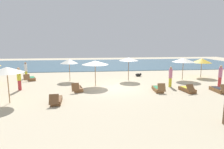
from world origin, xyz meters
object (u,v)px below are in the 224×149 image
at_px(umbrella_1, 129,59).
at_px(umbrella_5, 95,63).
at_px(person_1, 26,70).
at_px(lounger_5, 31,78).
at_px(umbrella_0, 69,61).
at_px(lounger_3, 187,89).
at_px(person_0, 170,76).
at_px(lounger_6, 219,90).
at_px(lounger_4, 56,100).
at_px(person_2, 19,79).
at_px(umbrella_2, 7,70).
at_px(dog, 139,75).
at_px(lounger_2, 158,89).
at_px(lounger_0, 78,89).
at_px(umbrella_4, 183,60).
at_px(person_3, 220,76).
at_px(umbrella_3, 202,61).

bearing_deg(umbrella_1, umbrella_5, -148.37).
bearing_deg(person_1, lounger_5, -55.46).
xyz_separation_m(umbrella_0, lounger_3, (9.52, -5.36, -1.76)).
bearing_deg(lounger_3, person_0, 111.56).
relative_size(lounger_5, lounger_6, 1.06).
height_order(lounger_3, lounger_4, lounger_4).
distance_m(umbrella_1, umbrella_5, 3.97).
height_order(lounger_5, person_2, person_2).
height_order(lounger_4, person_2, person_2).
xyz_separation_m(umbrella_2, dog, (10.48, 8.29, -1.95)).
height_order(umbrella_2, lounger_2, umbrella_2).
bearing_deg(lounger_0, lounger_3, -8.41).
relative_size(lounger_0, lounger_5, 0.96).
bearing_deg(lounger_2, lounger_6, -9.35).
height_order(umbrella_1, person_2, umbrella_1).
xyz_separation_m(umbrella_5, dog, (4.93, 4.00, -1.86)).
distance_m(umbrella_0, lounger_5, 4.35).
bearing_deg(lounger_6, dog, 121.80).
bearing_deg(person_1, lounger_3, -27.03).
bearing_deg(person_2, lounger_4, -46.94).
distance_m(umbrella_4, person_3, 3.80).
bearing_deg(lounger_3, person_3, 20.42).
xyz_separation_m(umbrella_0, person_3, (13.15, -4.01, -0.98)).
xyz_separation_m(person_0, person_3, (4.31, -0.37, 0.06)).
relative_size(umbrella_2, person_2, 1.26).
height_order(lounger_0, lounger_6, lounger_0).
bearing_deg(dog, umbrella_2, -141.67).
relative_size(lounger_0, person_2, 0.93).
height_order(lounger_5, person_0, person_0).
xyz_separation_m(umbrella_3, person_2, (-17.62, -3.66, -0.87)).
distance_m(umbrella_2, umbrella_3, 18.49).
xyz_separation_m(umbrella_2, person_0, (11.93, 3.10, -1.23)).
relative_size(umbrella_1, person_1, 1.34).
bearing_deg(dog, umbrella_5, -140.91).
bearing_deg(umbrella_5, lounger_4, -119.32).
height_order(umbrella_1, lounger_5, umbrella_1).
relative_size(umbrella_0, lounger_2, 1.28).
relative_size(lounger_4, lounger_5, 0.94).
bearing_deg(umbrella_1, lounger_2, -72.40).
bearing_deg(umbrella_2, umbrella_3, 22.33).
height_order(umbrella_0, lounger_0, umbrella_0).
relative_size(lounger_4, person_0, 0.96).
bearing_deg(person_0, lounger_6, -34.08).
bearing_deg(person_0, lounger_5, 161.20).
relative_size(umbrella_1, lounger_0, 1.33).
distance_m(person_2, dog, 12.08).
bearing_deg(lounger_0, dog, 41.52).
relative_size(umbrella_2, lounger_6, 1.37).
distance_m(person_0, person_3, 4.32).
bearing_deg(lounger_4, umbrella_3, 27.53).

